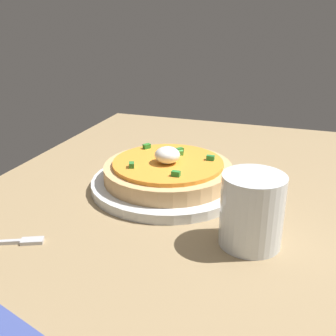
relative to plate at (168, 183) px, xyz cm
name	(u,v)px	position (x,y,z in cm)	size (l,w,h in cm)	color
dining_table	(232,225)	(6.95, 12.10, -1.96)	(101.12, 84.22, 2.39)	#947B56
plate	(168,183)	(0.00, 0.00, 0.00)	(25.26, 25.26, 1.53)	silver
pizza	(168,170)	(0.02, 0.00, 2.38)	(21.06, 21.06, 5.84)	tan
cup_near	(252,213)	(12.74, 15.30, 3.51)	(7.87, 7.87, 9.34)	silver
fork	(7,242)	(22.92, -13.75, -0.51)	(5.51, 10.47, 0.50)	#B7B7BC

